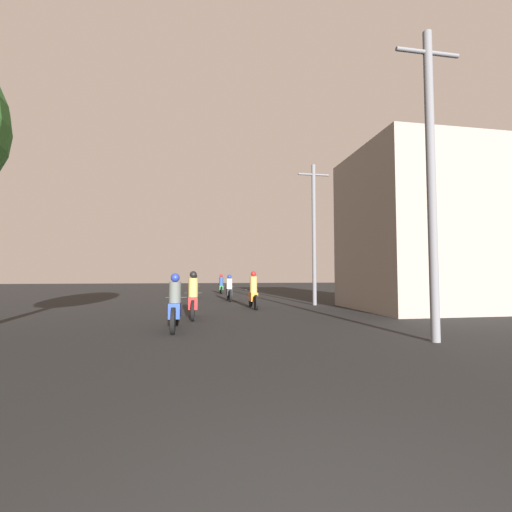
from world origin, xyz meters
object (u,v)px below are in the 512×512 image
(motorcycle_green, at_px, (221,286))
(utility_pole_far, at_px, (314,231))
(motorcycle_red, at_px, (193,300))
(utility_pole_near, at_px, (431,176))
(motorcycle_blue, at_px, (175,307))
(motorcycle_orange, at_px, (253,293))
(motorcycle_black, at_px, (229,290))
(building_right_near, at_px, (419,230))
(motorcycle_silver, at_px, (195,288))

(motorcycle_green, xyz_separation_m, utility_pole_far, (3.85, -11.11, 3.06))
(motorcycle_red, xyz_separation_m, utility_pole_near, (5.40, -5.04, 3.11))
(motorcycle_blue, relative_size, motorcycle_orange, 1.00)
(motorcycle_blue, bearing_deg, motorcycle_black, 67.51)
(motorcycle_red, xyz_separation_m, motorcycle_green, (2.01, 15.35, -0.03))
(building_right_near, relative_size, utility_pole_far, 0.98)
(motorcycle_silver, xyz_separation_m, utility_pole_far, (5.84, -6.19, 3.06))
(motorcycle_orange, relative_size, motorcycle_green, 1.03)
(utility_pole_far, bearing_deg, motorcycle_silver, 133.33)
(motorcycle_red, relative_size, motorcycle_silver, 0.99)
(motorcycle_green, height_order, building_right_near, building_right_near)
(motorcycle_orange, bearing_deg, motorcycle_green, 97.85)
(motorcycle_orange, bearing_deg, utility_pole_near, -66.13)
(motorcycle_black, relative_size, building_right_near, 0.29)
(motorcycle_black, xyz_separation_m, utility_pole_far, (3.91, -3.44, 3.07))
(building_right_near, xyz_separation_m, utility_pole_far, (-3.78, 2.83, 0.25))
(motorcycle_red, relative_size, motorcycle_green, 0.97)
(motorcycle_green, bearing_deg, utility_pole_near, -77.94)
(motorcycle_blue, distance_m, utility_pole_near, 7.18)
(motorcycle_red, relative_size, motorcycle_black, 1.00)
(motorcycle_red, distance_m, motorcycle_orange, 4.08)
(motorcycle_black, relative_size, utility_pole_far, 0.28)
(motorcycle_orange, height_order, motorcycle_green, motorcycle_orange)
(motorcycle_blue, distance_m, motorcycle_silver, 12.76)
(motorcycle_black, distance_m, building_right_near, 10.31)
(building_right_near, relative_size, utility_pole_near, 0.95)
(motorcycle_blue, xyz_separation_m, motorcycle_orange, (3.07, 5.47, 0.04))
(utility_pole_far, bearing_deg, utility_pole_near, -92.84)
(motorcycle_black, height_order, motorcycle_silver, motorcycle_silver)
(motorcycle_red, bearing_deg, utility_pole_far, 33.94)
(motorcycle_silver, bearing_deg, utility_pole_near, -65.95)
(motorcycle_blue, distance_m, motorcycle_red, 2.37)
(motorcycle_red, distance_m, motorcycle_black, 7.92)
(utility_pole_far, bearing_deg, motorcycle_black, 138.65)
(motorcycle_blue, xyz_separation_m, building_right_near, (10.10, 3.74, 2.81))
(utility_pole_near, bearing_deg, motorcycle_black, 105.15)
(motorcycle_red, relative_size, utility_pole_near, 0.28)
(motorcycle_red, xyz_separation_m, motorcycle_silver, (0.02, 10.43, -0.03))
(motorcycle_black, bearing_deg, motorcycle_orange, -80.27)
(motorcycle_silver, xyz_separation_m, building_right_near, (9.62, -9.02, 2.81))
(motorcycle_red, bearing_deg, utility_pole_near, -45.04)
(motorcycle_blue, bearing_deg, building_right_near, 11.38)
(motorcycle_red, distance_m, motorcycle_green, 15.48)
(building_right_near, bearing_deg, utility_pole_far, 143.23)
(motorcycle_blue, height_order, utility_pole_near, utility_pole_near)
(motorcycle_red, bearing_deg, motorcycle_blue, -103.17)
(building_right_near, distance_m, utility_pole_near, 7.74)
(utility_pole_far, bearing_deg, building_right_near, -36.77)
(motorcycle_blue, relative_size, motorcycle_green, 1.03)
(motorcycle_orange, distance_m, utility_pole_near, 9.19)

